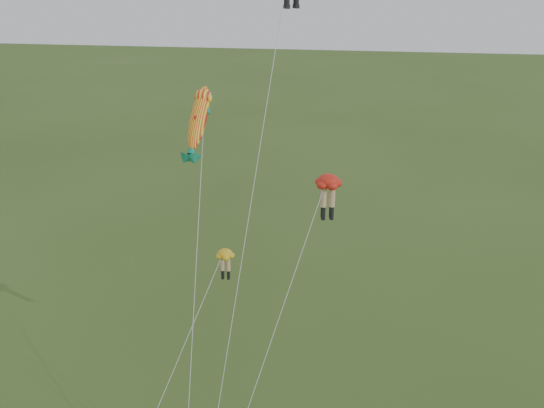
# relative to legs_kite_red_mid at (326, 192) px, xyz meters

# --- Properties ---
(legs_kite_red_mid) EXTENTS (5.10, 6.79, 14.09)m
(legs_kite_red_mid) POSITION_rel_legs_kite_red_mid_xyz_m (0.00, 0.00, 0.00)
(legs_kite_red_mid) COLOR red
(legs_kite_red_mid) RESTS_ON ground
(legs_kite_yellow) EXTENTS (3.84, 8.41, 8.79)m
(legs_kite_yellow) POSITION_rel_legs_kite_red_mid_xyz_m (-5.42, 2.43, -5.23)
(legs_kite_yellow) COLOR gold
(legs_kite_yellow) RESTS_ON ground
(fish_kite) EXTENTS (1.35, 9.13, 17.43)m
(fish_kite) POSITION_rel_legs_kite_red_mid_xyz_m (-6.26, 2.27, 2.44)
(fish_kite) COLOR yellow
(fish_kite) RESTS_ON ground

